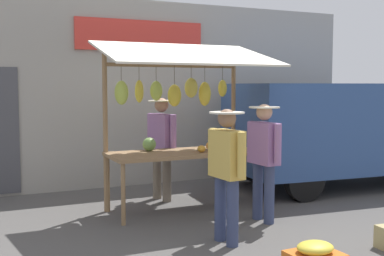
{
  "coord_description": "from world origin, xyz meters",
  "views": [
    {
      "loc": [
        2.89,
        6.59,
        1.85
      ],
      "look_at": [
        0.0,
        0.3,
        1.25
      ],
      "focal_mm": 46.17,
      "sensor_mm": 36.0,
      "label": 1
    }
  ],
  "objects": [
    {
      "name": "ground_plane",
      "position": [
        0.0,
        0.0,
        0.0
      ],
      "size": [
        40.0,
        40.0,
        0.0
      ],
      "primitive_type": "plane",
      "color": "#514F4C"
    },
    {
      "name": "shopper_with_ponytail",
      "position": [
        0.16,
        1.61,
        0.92
      ],
      "size": [
        0.41,
        0.68,
        1.58
      ],
      "rotation": [
        0.0,
        0.0,
        -1.49
      ],
      "color": "navy",
      "rests_on": "ground"
    },
    {
      "name": "street_backdrop",
      "position": [
        0.06,
        -2.2,
        1.7
      ],
      "size": [
        9.0,
        0.3,
        3.4
      ],
      "color": "#9E998E",
      "rests_on": "ground"
    },
    {
      "name": "parked_van",
      "position": [
        -3.39,
        -0.43,
        1.12
      ],
      "size": [
        4.54,
        2.22,
        1.88
      ],
      "rotation": [
        0.0,
        0.0,
        -0.09
      ],
      "color": "#2D4C84",
      "rests_on": "ground"
    },
    {
      "name": "shopper_in_striped_shirt",
      "position": [
        -0.75,
        0.99,
        0.94
      ],
      "size": [
        0.41,
        0.69,
        1.6
      ],
      "rotation": [
        0.0,
        0.0,
        -1.52
      ],
      "color": "navy",
      "rests_on": "ground"
    },
    {
      "name": "vendor_with_sunhat",
      "position": [
        0.05,
        -0.75,
        0.97
      ],
      "size": [
        0.43,
        0.68,
        1.65
      ],
      "rotation": [
        0.0,
        0.0,
        1.82
      ],
      "color": "#726656",
      "rests_on": "ground"
    },
    {
      "name": "market_stall",
      "position": [
        0.01,
        -0.07,
        1.56
      ],
      "size": [
        2.5,
        1.46,
        2.5
      ],
      "color": "olive",
      "rests_on": "ground"
    }
  ]
}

